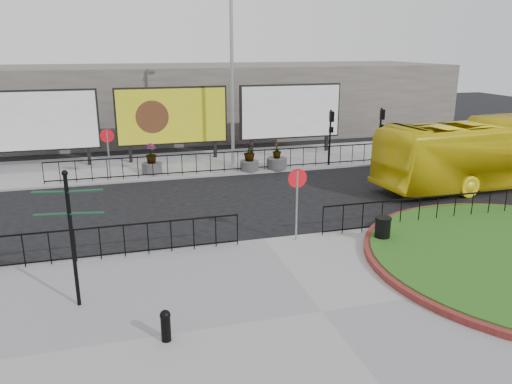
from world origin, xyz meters
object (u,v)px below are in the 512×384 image
object	(u,v)px
billboard_mid	(172,116)
bollard	(166,324)
bus	(490,153)
planter_b	(249,160)
planter_c	(277,160)
lamp_post	(232,77)
fingerpost_sign	(71,226)
planter_a	(152,163)
litter_bin	(382,230)

from	to	relation	value
billboard_mid	bollard	bearing A→B (deg)	-97.29
bus	planter_b	size ratio (longest dim) A/B	7.60
planter_c	lamp_post	bearing A→B (deg)	141.25
billboard_mid	planter_b	world-z (taller)	billboard_mid
bollard	planter_b	size ratio (longest dim) A/B	0.50
fingerpost_sign	bus	bearing A→B (deg)	33.18
planter_a	planter_c	distance (m)	6.50
planter_b	planter_a	bearing A→B (deg)	171.27
litter_bin	bus	distance (m)	10.11
litter_bin	planter_b	size ratio (longest dim) A/B	0.59
planter_b	billboard_mid	bearing A→B (deg)	134.42
bus	planter_c	xyz separation A→B (m)	(-8.67, 5.50, -1.04)
fingerpost_sign	planter_a	distance (m)	13.58
billboard_mid	litter_bin	size ratio (longest dim) A/B	6.91
planter_a	planter_c	xyz separation A→B (m)	(6.45, -0.76, -0.11)
litter_bin	planter_a	world-z (taller)	planter_a
lamp_post	litter_bin	world-z (taller)	lamp_post
billboard_mid	planter_b	bearing A→B (deg)	-45.58
lamp_post	fingerpost_sign	distance (m)	16.02
billboard_mid	lamp_post	world-z (taller)	lamp_post
litter_bin	planter_c	size ratio (longest dim) A/B	0.64
bus	planter_a	size ratio (longest dim) A/B	7.48
billboard_mid	litter_bin	world-z (taller)	billboard_mid
bus	planter_a	distance (m)	16.39
billboard_mid	litter_bin	bearing A→B (deg)	-70.34
planter_b	bollard	bearing A→B (deg)	-111.72
litter_bin	planter_b	world-z (taller)	planter_b
litter_bin	planter_c	xyz separation A→B (m)	(-0.14, 10.83, -0.02)
billboard_mid	bollard	xyz separation A→B (m)	(-2.33, -18.20, -2.07)
litter_bin	bus	xyz separation A→B (m)	(8.53, 5.33, 1.02)
planter_a	planter_c	bearing A→B (deg)	-6.72
lamp_post	bollard	world-z (taller)	lamp_post
litter_bin	planter_a	size ratio (longest dim) A/B	0.59
fingerpost_sign	bollard	bearing A→B (deg)	-36.22
bollard	planter_b	bearing A→B (deg)	68.28
billboard_mid	lamp_post	size ratio (longest dim) A/B	0.67
fingerpost_sign	bollard	xyz separation A→B (m)	(1.96, -2.20, -1.71)
bollard	bus	xyz separation A→B (m)	(16.00, 9.12, 1.07)
bollard	planter_a	world-z (taller)	planter_a
planter_b	planter_c	bearing A→B (deg)	0.00
fingerpost_sign	planter_a	xyz separation A→B (m)	(2.84, 13.18, -1.57)
bus	planter_c	world-z (taller)	bus
bollard	lamp_post	bearing A→B (deg)	71.80
planter_b	planter_c	distance (m)	1.51
fingerpost_sign	lamp_post	bearing A→B (deg)	74.63
bollard	planter_a	xyz separation A→B (m)	(0.88, 15.38, 0.14)
bollard	bus	size ratio (longest dim) A/B	0.07
lamp_post	planter_a	size ratio (longest dim) A/B	6.03
bollard	planter_c	world-z (taller)	planter_c
planter_a	planter_c	size ratio (longest dim) A/B	1.09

